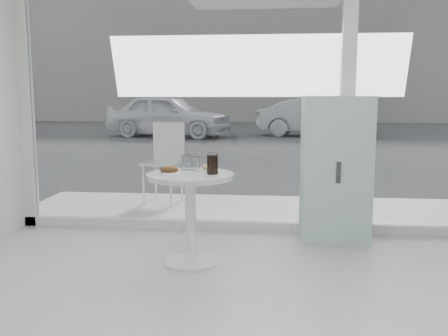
# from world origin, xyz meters

# --- Properties ---
(storefront) EXTENTS (5.00, 0.14, 3.00)m
(storefront) POSITION_xyz_m (0.07, 3.00, 1.71)
(storefront) COLOR silver
(storefront) RESTS_ON ground
(main_table) EXTENTS (0.72, 0.72, 0.77)m
(main_table) POSITION_xyz_m (-0.50, 1.90, 0.55)
(main_table) COLOR white
(main_table) RESTS_ON ground
(patio_deck) EXTENTS (5.60, 1.60, 0.05)m
(patio_deck) POSITION_xyz_m (0.00, 3.80, 0.03)
(patio_deck) COLOR beige
(patio_deck) RESTS_ON ground
(street) EXTENTS (40.00, 24.00, 0.00)m
(street) POSITION_xyz_m (0.00, 16.00, -0.00)
(street) COLOR #323232
(street) RESTS_ON ground
(far_building) EXTENTS (40.00, 2.00, 8.00)m
(far_building) POSITION_xyz_m (0.00, 25.00, 4.00)
(far_building) COLOR gray
(far_building) RESTS_ON ground
(mint_cabinet) EXTENTS (0.66, 0.46, 1.40)m
(mint_cabinet) POSITION_xyz_m (0.78, 2.76, 0.70)
(mint_cabinet) COLOR #8AB09F
(mint_cabinet) RESTS_ON ground
(patio_chair) EXTENTS (0.51, 0.51, 1.01)m
(patio_chair) POSITION_xyz_m (-1.21, 4.16, 0.62)
(patio_chair) COLOR white
(patio_chair) RESTS_ON patio_deck
(car_white) EXTENTS (4.50, 2.62, 1.44)m
(car_white) POSITION_xyz_m (-3.35, 14.55, 0.72)
(car_white) COLOR silver
(car_white) RESTS_ON street
(car_silver) EXTENTS (4.13, 2.08, 1.30)m
(car_silver) POSITION_xyz_m (1.63, 15.21, 0.65)
(car_silver) COLOR #95979C
(car_silver) RESTS_ON street
(plate_fritter) EXTENTS (0.25, 0.25, 0.07)m
(plate_fritter) POSITION_xyz_m (-0.66, 1.86, 0.80)
(plate_fritter) COLOR silver
(plate_fritter) RESTS_ON main_table
(plate_donut) EXTENTS (0.21, 0.21, 0.05)m
(plate_donut) POSITION_xyz_m (-0.36, 2.06, 0.79)
(plate_donut) COLOR silver
(plate_donut) RESTS_ON main_table
(water_tumbler_a) EXTENTS (0.08, 0.08, 0.13)m
(water_tumbler_a) POSITION_xyz_m (-0.57, 2.11, 0.83)
(water_tumbler_a) COLOR white
(water_tumbler_a) RESTS_ON main_table
(water_tumbler_b) EXTENTS (0.07, 0.07, 0.11)m
(water_tumbler_b) POSITION_xyz_m (-0.49, 2.11, 0.82)
(water_tumbler_b) COLOR white
(water_tumbler_b) RESTS_ON main_table
(cola_glass) EXTENTS (0.09, 0.09, 0.17)m
(cola_glass) POSITION_xyz_m (-0.31, 1.90, 0.85)
(cola_glass) COLOR white
(cola_glass) RESTS_ON main_table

